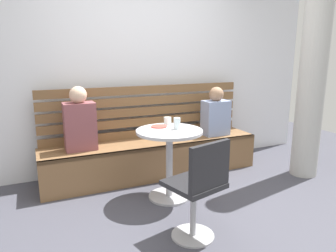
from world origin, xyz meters
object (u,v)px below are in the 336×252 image
Objects in this scene: plate_small at (159,126)px; cafe_table at (169,151)px; person_child_left at (216,114)px; cup_glass_short at (168,121)px; cup_glass_tall at (177,123)px; person_adult at (80,122)px; white_chair at (199,187)px; booth_bench at (154,158)px.

cafe_table is at bearing -74.46° from plate_small.
cup_glass_short is (-0.87, -0.39, 0.06)m from person_child_left.
cup_glass_tall is at bearing -0.10° from cafe_table.
cafe_table is 1.04× the size of person_adult.
white_chair is 1.82m from person_child_left.
white_chair is 5.00× the size of plate_small.
cup_glass_tall is at bearing -143.76° from person_child_left.
cup_glass_tall is at bearing -50.99° from plate_small.
cup_glass_tall is 0.22m from plate_small.
person_adult is 1.12× the size of person_child_left.
plate_small is at bearing 86.49° from white_chair.
cup_glass_tall reaches higher than white_chair.
person_child_left is at bearing -1.80° from booth_bench.
cafe_table is 9.25× the size of cup_glass_short.
person_adult is 1.75m from person_child_left.
cafe_table is 1.16× the size of person_child_left.
person_adult is at bearing 145.04° from plate_small.
cup_glass_short is at bearing 31.09° from plate_small.
cup_glass_tall is (0.19, 0.81, 0.34)m from white_chair.
plate_small is (-0.05, 0.16, 0.23)m from cafe_table.
cup_glass_short reaches higher than plate_small.
person_adult is at bearing 142.00° from cup_glass_tall.
white_chair is at bearing -100.53° from cup_glass_short.
person_adult reaches higher than white_chair.
cup_glass_short is at bearing -89.29° from booth_bench.
cup_glass_short is (0.87, -0.43, 0.02)m from person_adult.
person_adult is (-0.87, 0.01, 0.54)m from booth_bench.
booth_bench is at bearing 90.71° from cup_glass_short.
person_child_left is (1.07, 1.45, 0.26)m from white_chair.
person_child_left is (1.75, -0.04, -0.04)m from person_adult.
person_adult reaches higher than cup_glass_tall.
person_child_left reaches higher than white_chair.
plate_small is (-0.13, 0.16, -0.05)m from cup_glass_tall.
booth_bench is 33.75× the size of cup_glass_short.
cup_glass_tall is (0.09, -0.00, 0.28)m from cafe_table.
cup_glass_short is 0.16m from plate_small.
cafe_table is 0.82m from white_chair.
cafe_table is 6.17× the size of cup_glass_tall.
person_child_left is at bearing 36.24° from cup_glass_tall.
cafe_table is (-0.09, -0.67, 0.30)m from booth_bench.
white_chair reaches higher than cafe_table.
white_chair is 7.08× the size of cup_glass_tall.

